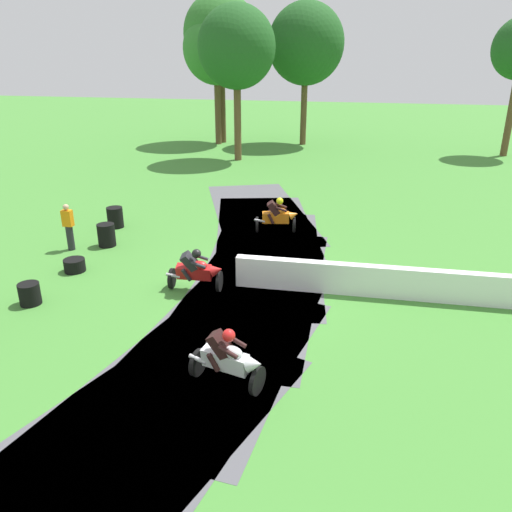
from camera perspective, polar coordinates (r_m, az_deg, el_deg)
ground_plane at (r=14.89m, az=-0.05°, el=-3.36°), size 120.00×120.00×0.00m
track_asphalt at (r=15.00m, az=-2.25°, el=-3.16°), size 7.14×24.72×0.01m
safety_barrier at (r=14.84m, az=22.66°, el=-3.36°), size 12.76×0.60×0.90m
motorcycle_lead_white at (r=10.38m, az=-3.12°, el=-11.44°), size 1.70×1.03×1.42m
motorcycle_chase_red at (r=14.42m, az=-6.70°, el=-1.61°), size 1.68×0.86×1.43m
motorcycle_trailing_orange at (r=19.07m, az=2.45°, el=4.53°), size 1.69×0.94×1.42m
tire_stack_mid_a at (r=15.03m, az=-24.11°, el=-3.91°), size 0.57×0.57×0.60m
tire_stack_mid_b at (r=16.77m, az=-19.73°, el=-0.98°), size 0.65×0.65×0.40m
tire_stack_far at (r=18.57m, az=-16.47°, el=2.28°), size 0.61×0.61×0.80m
tire_stack_extra_a at (r=20.49m, az=-15.55°, el=4.21°), size 0.61×0.61×0.80m
track_marshal at (r=18.46m, az=-20.31°, el=3.06°), size 0.34×0.24×1.63m
tree_far_left at (r=39.06m, az=-3.98°, el=23.60°), size 5.25×5.25×10.31m
tree_mid_rise at (r=38.36m, az=-4.50°, el=22.16°), size 4.63×4.63×9.02m
tree_behind_barrier at (r=32.20m, az=-2.19°, el=22.38°), size 4.59×4.59×9.06m
tree_distant at (r=38.22m, az=5.64°, el=22.63°), size 5.28×5.28×9.68m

